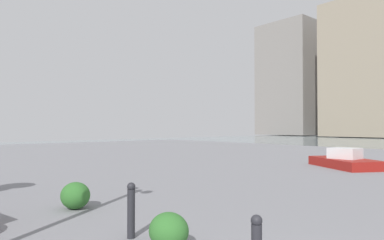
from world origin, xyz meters
TOP-DOWN VIEW (x-y plane):
  - building_annex at (24.37, -62.41)m, footprint 14.29×12.65m
  - building_highrise at (42.25, -64.11)m, footprint 12.16×10.36m
  - bollard_mid at (3.88, -0.56)m, footprint 0.13×0.13m
  - shrub_low at (6.30, -0.65)m, footprint 0.66×0.59m
  - shrub_round at (3.12, -0.71)m, footprint 0.60×0.54m
  - boat at (5.97, -12.19)m, footprint 3.48×2.93m

SIDE VIEW (x-z plane):
  - boat at x=5.97m, z-range -0.26..0.69m
  - shrub_round at x=3.12m, z-range 0.00..0.51m
  - shrub_low at x=6.30m, z-range 0.00..0.56m
  - bollard_mid at x=3.88m, z-range 0.02..0.88m
  - building_highrise at x=42.25m, z-range 0.00..24.34m
  - building_annex at x=24.37m, z-range -1.03..25.46m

